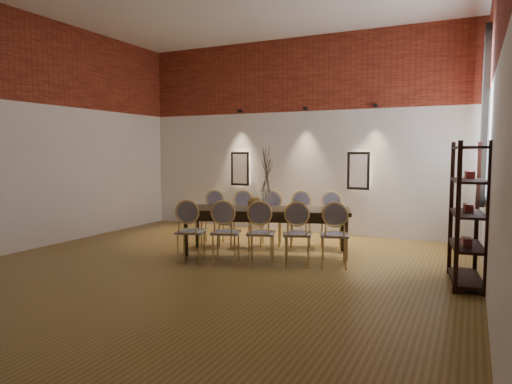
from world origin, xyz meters
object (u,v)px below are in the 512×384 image
at_px(chair_near_a, 191,231).
at_px(chair_far_d, 301,220).
at_px(chair_far_a, 212,218).
at_px(chair_far_e, 331,220).
at_px(chair_near_b, 226,232).
at_px(shelving_rack, 468,214).
at_px(chair_far_c, 271,219).
at_px(vase, 266,199).
at_px(bowl, 255,203).
at_px(chair_near_e, 334,235).
at_px(book, 257,206).
at_px(chair_near_c, 261,233).
at_px(dining_table, 266,231).
at_px(chair_near_d, 297,234).
at_px(chair_far_b, 241,218).

bearing_deg(chair_near_a, chair_far_d, 41.50).
distance_m(chair_far_a, chair_far_e, 2.14).
xyz_separation_m(chair_near_b, shelving_rack, (3.27, 0.34, 0.43)).
xyz_separation_m(chair_near_b, chair_far_c, (0.08, 1.51, 0.00)).
distance_m(chair_near_a, vase, 1.35).
relative_size(chair_far_a, bowl, 3.92).
bearing_deg(chair_near_e, book, 143.71).
xyz_separation_m(chair_near_c, chair_far_e, (0.59, 1.68, 0.00)).
height_order(dining_table, book, book).
xyz_separation_m(dining_table, chair_near_d, (0.73, -0.51, 0.09)).
distance_m(chair_near_a, chair_far_d, 2.14).
distance_m(dining_table, bowl, 0.50).
bearing_deg(bowl, book, 109.01).
relative_size(chair_near_c, chair_near_e, 1.00).
bearing_deg(vase, chair_far_c, 107.56).
bearing_deg(chair_near_c, book, 101.54).
height_order(dining_table, chair_far_b, chair_far_b).
bearing_deg(chair_far_a, book, 150.63).
height_order(chair_far_e, shelving_rack, shelving_rack).
height_order(chair_near_a, chair_far_c, same).
height_order(chair_near_a, chair_near_b, same).
xyz_separation_m(bowl, book, (-0.09, 0.25, -0.07)).
relative_size(chair_near_a, shelving_rack, 0.52).
xyz_separation_m(chair_near_c, bowl, (-0.38, 0.57, 0.37)).
xyz_separation_m(dining_table, shelving_rack, (2.98, -0.50, 0.53)).
bearing_deg(chair_near_a, chair_near_b, 0.00).
relative_size(chair_near_b, chair_far_c, 1.00).
bearing_deg(book, chair_near_b, -92.77).
height_order(chair_far_d, bowl, chair_far_d).
bearing_deg(chair_far_c, chair_far_a, 0.00).
relative_size(chair_far_c, chair_far_d, 1.00).
relative_size(chair_near_b, vase, 3.13).
relative_size(chair_near_a, chair_far_b, 1.00).
relative_size(chair_near_e, chair_far_e, 1.00).
xyz_separation_m(chair_near_b, chair_far_a, (-0.94, 1.19, 0.00)).
relative_size(chair_far_b, chair_far_d, 1.00).
height_order(dining_table, chair_far_e, chair_far_e).
bearing_deg(chair_near_e, shelving_rack, -22.77).
bearing_deg(chair_far_a, chair_far_c, 180.00).
xyz_separation_m(chair_near_d, chair_far_c, (-0.94, 1.19, 0.00)).
bearing_deg(chair_far_c, dining_table, 90.00).
distance_m(bowl, shelving_rack, 3.17).
bearing_deg(chair_far_e, chair_near_e, 90.00).
distance_m(chair_near_a, chair_far_e, 2.57).
height_order(dining_table, chair_near_c, chair_near_c).
bearing_deg(shelving_rack, chair_far_a, 162.02).
distance_m(chair_near_c, book, 0.99).
distance_m(chair_near_e, chair_far_d, 1.52).
bearing_deg(chair_near_d, chair_near_a, 180.00).
relative_size(chair_far_d, chair_far_e, 1.00).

